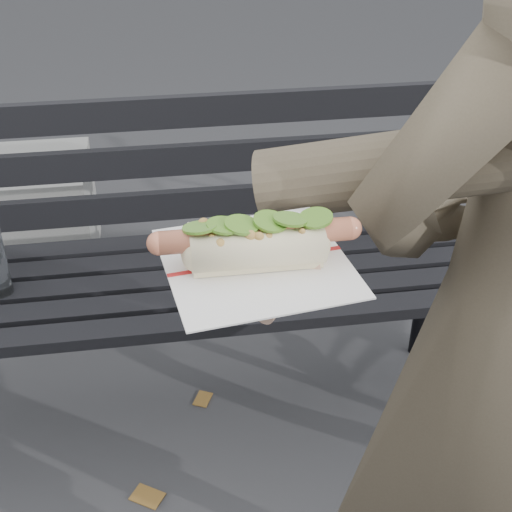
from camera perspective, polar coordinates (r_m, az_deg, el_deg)
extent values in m
cylinder|color=black|center=(1.97, 16.58, -8.71)|extent=(0.04, 0.04, 0.45)
cylinder|color=black|center=(2.21, 13.24, -2.96)|extent=(0.04, 0.04, 0.45)
cube|color=black|center=(1.65, -3.70, -5.43)|extent=(1.50, 0.07, 0.03)
cube|color=black|center=(1.72, -3.99, -3.59)|extent=(1.50, 0.07, 0.03)
cube|color=black|center=(1.80, -4.24, -1.89)|extent=(1.50, 0.07, 0.03)
cube|color=black|center=(1.87, -4.48, -0.32)|extent=(1.50, 0.07, 0.03)
cube|color=black|center=(1.95, -4.70, 1.12)|extent=(1.50, 0.07, 0.03)
cube|color=black|center=(2.00, 14.65, 7.74)|extent=(0.04, 0.03, 0.42)
cube|color=black|center=(1.92, -4.92, 4.25)|extent=(1.50, 0.02, 0.08)
cube|color=black|center=(1.86, -5.10, 7.76)|extent=(1.50, 0.02, 0.08)
cube|color=black|center=(1.81, -5.31, 11.48)|extent=(1.50, 0.02, 0.08)
cylinder|color=#4E4434|center=(0.88, 16.41, 7.45)|extent=(0.51, 0.23, 0.19)
cylinder|color=#D8A384|center=(0.77, 2.82, -0.60)|extent=(0.09, 0.08, 0.07)
ellipsoid|color=#D8A384|center=(0.76, 0.00, -1.57)|extent=(0.10, 0.11, 0.03)
cylinder|color=#D8A384|center=(0.73, -3.92, -3.13)|extent=(0.06, 0.02, 0.02)
cylinder|color=#D8A384|center=(0.75, -4.06, -2.23)|extent=(0.06, 0.02, 0.02)
cylinder|color=#D8A384|center=(0.76, -4.19, -1.37)|extent=(0.06, 0.02, 0.02)
cylinder|color=#D8A384|center=(0.78, -4.32, -0.55)|extent=(0.06, 0.02, 0.02)
cylinder|color=#D8A384|center=(0.72, 1.44, -3.85)|extent=(0.04, 0.05, 0.02)
cube|color=white|center=(0.75, 0.00, -0.51)|extent=(0.21, 0.21, 0.00)
cube|color=#B21E1E|center=(0.75, 0.00, -0.41)|extent=(0.19, 0.03, 0.00)
cylinder|color=#D07250|center=(0.73, 0.00, 1.63)|extent=(0.20, 0.02, 0.02)
sphere|color=#D07250|center=(0.73, -7.80, 1.01)|extent=(0.02, 0.02, 0.02)
sphere|color=#D07250|center=(0.75, 7.54, 2.21)|extent=(0.03, 0.02, 0.02)
sphere|color=#9E6B2D|center=(0.74, -4.21, 2.57)|extent=(0.01, 0.01, 0.01)
sphere|color=#9E6B2D|center=(0.73, -2.39, 2.40)|extent=(0.01, 0.01, 0.01)
sphere|color=#9E6B2D|center=(0.73, 3.34, 2.40)|extent=(0.01, 0.01, 0.01)
sphere|color=#9E6B2D|center=(0.73, -3.27, 1.66)|extent=(0.01, 0.01, 0.01)
sphere|color=#9E6B2D|center=(0.74, 1.62, 2.75)|extent=(0.01, 0.01, 0.01)
sphere|color=#9E6B2D|center=(0.74, 0.95, 2.13)|extent=(0.01, 0.01, 0.01)
sphere|color=#9E6B2D|center=(0.75, 3.95, 2.76)|extent=(0.01, 0.01, 0.01)
sphere|color=#9E6B2D|center=(0.71, -2.87, 0.85)|extent=(0.01, 0.01, 0.01)
sphere|color=#9E6B2D|center=(0.74, 1.95, 2.47)|extent=(0.01, 0.01, 0.01)
sphere|color=#9E6B2D|center=(0.72, -1.56, 0.97)|extent=(0.01, 0.01, 0.01)
sphere|color=#9E6B2D|center=(0.72, -3.57, 1.48)|extent=(0.01, 0.01, 0.01)
sphere|color=#9E6B2D|center=(0.72, 3.71, 1.96)|extent=(0.01, 0.01, 0.01)
sphere|color=#9E6B2D|center=(0.74, 4.69, 2.12)|extent=(0.01, 0.01, 0.01)
sphere|color=#9E6B2D|center=(0.73, -2.91, 2.16)|extent=(0.01, 0.01, 0.01)
sphere|color=#9E6B2D|center=(0.74, 2.74, 2.77)|extent=(0.01, 0.01, 0.01)
sphere|color=#9E6B2D|center=(0.72, 1.05, 1.38)|extent=(0.01, 0.01, 0.01)
sphere|color=#9E6B2D|center=(0.73, 0.28, 2.44)|extent=(0.01, 0.01, 0.01)
sphere|color=#9E6B2D|center=(0.72, -0.44, 1.59)|extent=(0.01, 0.01, 0.01)
sphere|color=#9E6B2D|center=(0.75, 3.62, 2.72)|extent=(0.01, 0.01, 0.01)
sphere|color=#9E6B2D|center=(0.75, 3.29, 2.60)|extent=(0.01, 0.01, 0.01)
sphere|color=#9E6B2D|center=(0.73, -4.58, 1.45)|extent=(0.01, 0.01, 0.01)
sphere|color=#9E6B2D|center=(0.71, 0.23, 1.53)|extent=(0.01, 0.01, 0.01)
cylinder|color=#528725|center=(0.72, -4.54, 2.29)|extent=(0.04, 0.04, 0.01)
cylinder|color=#528725|center=(0.72, -2.60, 2.46)|extent=(0.04, 0.04, 0.01)
cylinder|color=#528725|center=(0.72, -1.15, 2.52)|extent=(0.04, 0.04, 0.01)
cylinder|color=#528725|center=(0.73, 1.16, 2.79)|extent=(0.04, 0.04, 0.01)
cylinder|color=#528725|center=(0.73, 2.76, 2.96)|extent=(0.04, 0.04, 0.01)
cylinder|color=#528725|center=(0.74, 4.79, 3.06)|extent=(0.04, 0.04, 0.01)
cube|color=brown|center=(2.49, 13.58, -4.76)|extent=(0.07, 0.05, 0.00)
cube|color=brown|center=(3.12, 17.00, 3.02)|extent=(0.07, 0.08, 0.00)
cube|color=brown|center=(3.04, 3.51, 3.68)|extent=(0.09, 0.10, 0.00)
cube|color=brown|center=(2.17, 15.21, -11.78)|extent=(0.05, 0.05, 0.00)
cube|color=brown|center=(2.13, -4.28, -11.33)|extent=(0.06, 0.07, 0.00)
cube|color=brown|center=(1.92, -8.69, -18.48)|extent=(0.10, 0.09, 0.00)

